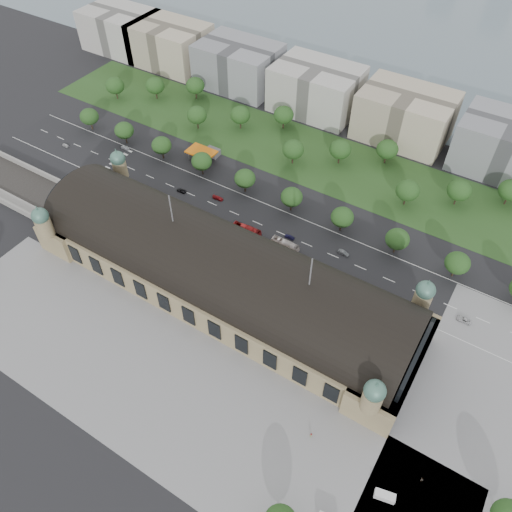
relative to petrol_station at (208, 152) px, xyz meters
The scene contains 56 objects.
ground 84.71m from the petrol_station, 50.45° to the right, with size 900.00×900.00×0.00m, color black.
station 84.98m from the petrol_station, 50.45° to the right, with size 150.00×48.40×44.30m.
track_cutting 87.79m from the petrol_station, 129.73° to the right, with size 70.00×24.00×3.10m.
plaza_south 126.63m from the petrol_station, 59.68° to the right, with size 190.00×48.00×0.12m, color gray.
plaza_east 169.97m from the petrol_station, 22.59° to the right, with size 56.00×100.00×0.12m, color gray.
road_slab 43.62m from the petrol_station, 38.82° to the right, with size 260.00×26.00×0.10m, color black.
grass_belt 47.86m from the petrol_station, 35.47° to the left, with size 300.00×45.00×0.10m, color #28481D.
petrol_station is the anchor object (origin of this frame).
lake 238.90m from the petrol_station, 76.96° to the left, with size 700.00×320.00×0.08m, color slate.
office_0 134.70m from the petrol_station, 149.75° to the left, with size 45.00×32.00×24.00m, color #B8B5AE.
office_1 102.26m from the petrol_station, 138.33° to the left, with size 45.00×32.00×24.00m, color #C0B297.
office_2 73.13m from the petrol_station, 111.07° to the left, with size 45.00×32.00×24.00m, color gray.
office_3 72.38m from the petrol_station, 70.56° to the left, with size 45.00×32.00×24.00m, color #B8B5AE.
office_4 100.64m from the petrol_station, 42.50° to the left, with size 45.00×32.00×24.00m, color #C0B297.
office_5 141.49m from the petrol_station, 28.66° to the left, with size 45.00×32.00×24.00m, color gray.
tree_row_0 67.38m from the petrol_station, 169.47° to the right, with size 9.60×9.60×11.52m.
tree_row_1 44.08m from the petrol_station, 163.73° to the right, with size 9.60×9.60×11.52m.
tree_row_2 22.32m from the petrol_station, 145.83° to the right, with size 9.60×9.60×11.52m.
tree_row_3 14.35m from the petrol_station, 64.33° to the right, with size 9.60×9.60×11.52m.
tree_row_4 32.64m from the petrol_station, 22.33° to the right, with size 9.60×9.60×11.52m.
tree_row_5 55.47m from the petrol_station, 12.84° to the right, with size 9.60×9.60×11.52m.
tree_row_6 78.99m from the petrol_station, ahead, with size 9.60×9.60×11.52m.
tree_row_7 102.74m from the petrol_station, ahead, with size 9.60×9.60×11.52m.
tree_row_8 126.58m from the petrol_station, ahead, with size 9.60×9.60×11.52m.
tree_belt_0 78.30m from the petrol_station, 166.89° to the left, with size 10.40×10.40×12.48m.
tree_belt_1 64.57m from the petrol_station, 152.50° to the left, with size 10.40×10.40×12.48m.
tree_belt_2 56.72m from the petrol_station, 132.40° to the left, with size 10.40×10.40×12.48m.
tree_belt_3 26.54m from the petrol_station, 137.15° to the left, with size 10.40×10.40×12.48m.
tree_belt_4 30.15m from the petrol_station, 90.18° to the left, with size 10.40×10.40×12.48m.
tree_belt_5 46.08m from the petrol_station, 65.62° to the left, with size 10.40×10.40×12.48m.
tree_belt_6 42.15m from the petrol_station, 25.05° to the left, with size 10.40×10.40×12.48m.
tree_belt_7 64.40m from the petrol_station, 27.57° to the left, with size 10.40×10.40×12.48m.
tree_belt_8 86.76m from the petrol_station, 28.79° to the left, with size 10.40×10.40×12.48m.
tree_belt_9 96.68m from the petrol_station, 10.57° to the left, with size 10.40×10.40×12.48m.
tree_belt_10 117.83m from the petrol_station, 14.62° to the left, with size 10.40×10.40×12.48m.
tree_belt_11 139.39m from the petrol_station, 17.43° to the left, with size 10.40×10.40×12.48m.
traffic_car_0 73.28m from the petrol_station, 155.00° to the right, with size 1.64×4.08×1.39m, color #BDBDBF.
traffic_car_1 42.64m from the petrol_station, 156.78° to the right, with size 1.58×4.54×1.50m, color gray.
traffic_car_2 28.56m from the petrol_station, 79.30° to the right, with size 2.15×4.66×1.29m, color black.
traffic_car_3 32.52m from the petrol_station, 46.19° to the right, with size 2.03×5.00×1.45m, color maroon.
traffic_car_4 68.02m from the petrol_station, 24.18° to the right, with size 1.75×4.34×1.48m, color #1C1947.
traffic_car_5 88.44m from the petrol_station, 15.95° to the right, with size 1.64×4.71×1.55m, color slate.
traffic_car_6 139.47m from the petrol_station, 12.95° to the right, with size 2.36×5.12×1.42m, color silver.
parked_car_0 40.49m from the petrol_station, 94.94° to the right, with size 1.64×4.71×1.55m, color black.
parked_car_1 40.41m from the petrol_station, 93.12° to the right, with size 2.32×5.03×1.40m, color maroon.
parked_car_2 40.94m from the petrol_station, 80.20° to the right, with size 1.86×4.57×1.33m, color #181741.
parked_car_3 45.30m from the petrol_station, 78.17° to the right, with size 1.58×3.93×1.34m, color slate.
parked_car_4 50.80m from the petrol_station, 60.76° to the right, with size 1.57×4.51×1.48m, color silver.
parked_car_5 46.92m from the petrol_station, 70.88° to the right, with size 2.55×5.53×1.54m, color #9B9DA4.
parked_car_6 51.07m from the petrol_station, 57.83° to the right, with size 2.04×5.01×1.45m, color black.
bus_west 57.09m from the petrol_station, 37.63° to the right, with size 3.02×12.91×3.60m, color #B11C1D.
bus_mid 71.45m from the petrol_station, 27.97° to the right, with size 2.86×12.24×3.41m, color silver.
bus_east 83.33m from the petrol_station, 27.35° to the right, with size 2.45×10.47×2.92m, color #BAB7AC.
van_east 169.16m from the petrol_station, 37.47° to the right, with size 6.09×3.49×2.48m.
pedestrian_0 146.82m from the petrol_station, 42.00° to the right, with size 0.94×0.54×1.93m, color gray.
pedestrian_2 169.54m from the petrol_station, 33.21° to the right, with size 0.85×0.49×1.75m, color gray.
Camera 1 is at (74.09, -94.39, 147.98)m, focal length 35.00 mm.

